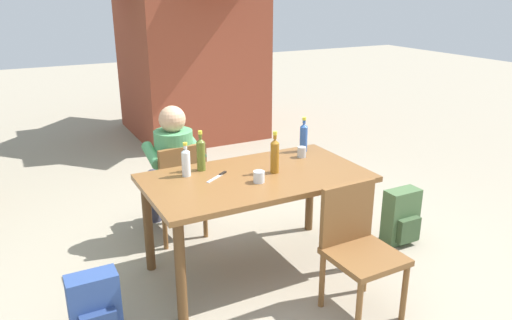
{
  "coord_description": "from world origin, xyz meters",
  "views": [
    {
      "loc": [
        -1.57,
        -3.02,
        2.08
      ],
      "look_at": [
        0.0,
        0.0,
        0.9
      ],
      "focal_mm": 34.81,
      "sensor_mm": 36.0,
      "label": 1
    }
  ],
  "objects": [
    {
      "name": "bottle_olive",
      "position": [
        -0.31,
        0.29,
        0.91
      ],
      "size": [
        0.06,
        0.06,
        0.31
      ],
      "color": "#566623",
      "rests_on": "dining_table"
    },
    {
      "name": "bottle_blue",
      "position": [
        0.62,
        0.33,
        0.9
      ],
      "size": [
        0.06,
        0.06,
        0.29
      ],
      "color": "#2D56A3",
      "rests_on": "dining_table"
    },
    {
      "name": "cup_glass",
      "position": [
        -0.04,
        -0.13,
        0.82
      ],
      "size": [
        0.08,
        0.08,
        0.08
      ],
      "primitive_type": "cylinder",
      "color": "silver",
      "rests_on": "dining_table"
    },
    {
      "name": "chair_far_left",
      "position": [
        -0.36,
        0.75,
        0.49
      ],
      "size": [
        0.49,
        0.49,
        0.87
      ],
      "color": "brown",
      "rests_on": "ground_plane"
    },
    {
      "name": "cup_steel",
      "position": [
        0.52,
        0.2,
        0.82
      ],
      "size": [
        0.07,
        0.07,
        0.09
      ],
      "primitive_type": "cylinder",
      "color": "#B2B7BC",
      "rests_on": "dining_table"
    },
    {
      "name": "table_knife",
      "position": [
        -0.26,
        0.1,
        0.78
      ],
      "size": [
        0.21,
        0.15,
        0.01
      ],
      "color": "silver",
      "rests_on": "dining_table"
    },
    {
      "name": "bottle_amber",
      "position": [
        0.15,
        -0.01,
        0.91
      ],
      "size": [
        0.06,
        0.06,
        0.32
      ],
      "color": "#996019",
      "rests_on": "dining_table"
    },
    {
      "name": "person_in_white_shirt",
      "position": [
        -0.37,
        0.86,
        0.66
      ],
      "size": [
        0.47,
        0.61,
        1.18
      ],
      "color": "#4C935B",
      "rests_on": "ground_plane"
    },
    {
      "name": "backpack_by_far_side",
      "position": [
        1.3,
        -0.2,
        0.23
      ],
      "size": [
        0.3,
        0.21,
        0.48
      ],
      "color": "#47663D",
      "rests_on": "ground_plane"
    },
    {
      "name": "dining_table",
      "position": [
        0.0,
        0.0,
        0.68
      ],
      "size": [
        1.62,
        0.9,
        0.78
      ],
      "color": "brown",
      "rests_on": "ground_plane"
    },
    {
      "name": "brick_kiosk",
      "position": [
        0.97,
        3.96,
        1.41
      ],
      "size": [
        2.01,
        2.11,
        2.69
      ],
      "color": "brown",
      "rests_on": "ground_plane"
    },
    {
      "name": "backpack_by_near_side",
      "position": [
        -1.26,
        -0.27,
        0.21
      ],
      "size": [
        0.31,
        0.22,
        0.44
      ],
      "color": "#2D4784",
      "rests_on": "ground_plane"
    },
    {
      "name": "ground_plane",
      "position": [
        0.0,
        0.0,
        0.0
      ],
      "size": [
        24.0,
        24.0,
        0.0
      ],
      "primitive_type": "plane",
      "color": "gray"
    },
    {
      "name": "chair_near_right",
      "position": [
        0.36,
        -0.75,
        0.49
      ],
      "size": [
        0.45,
        0.45,
        0.87
      ],
      "color": "brown",
      "rests_on": "ground_plane"
    },
    {
      "name": "bottle_clear",
      "position": [
        -0.46,
        0.23,
        0.89
      ],
      "size": [
        0.06,
        0.06,
        0.26
      ],
      "color": "white",
      "rests_on": "dining_table"
    }
  ]
}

